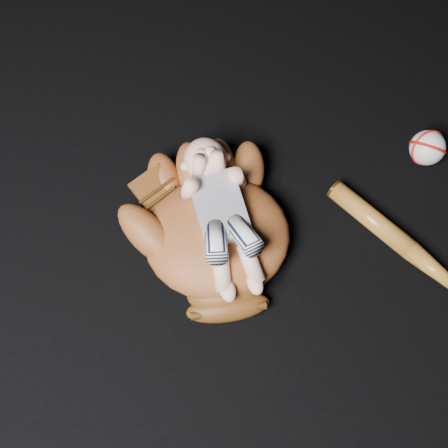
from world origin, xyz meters
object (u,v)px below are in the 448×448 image
object	(u,v)px
baseball_glove	(217,233)
baseball	(428,148)
newborn_baby	(223,218)
baseball_bat	(420,258)

from	to	relation	value
baseball_glove	baseball	world-z (taller)	baseball_glove
baseball_glove	baseball	xyz separation A→B (m)	(0.52, 0.07, -0.03)
baseball	newborn_baby	bearing A→B (deg)	-172.59
baseball_glove	newborn_baby	bearing A→B (deg)	25.89
baseball_glove	newborn_baby	xyz separation A→B (m)	(0.02, 0.00, 0.05)
newborn_baby	baseball_bat	bearing A→B (deg)	-21.70
baseball_glove	baseball_bat	world-z (taller)	baseball_glove
newborn_baby	baseball	world-z (taller)	newborn_baby
baseball	baseball_glove	bearing A→B (deg)	-172.28
baseball_bat	baseball	bearing A→B (deg)	62.06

